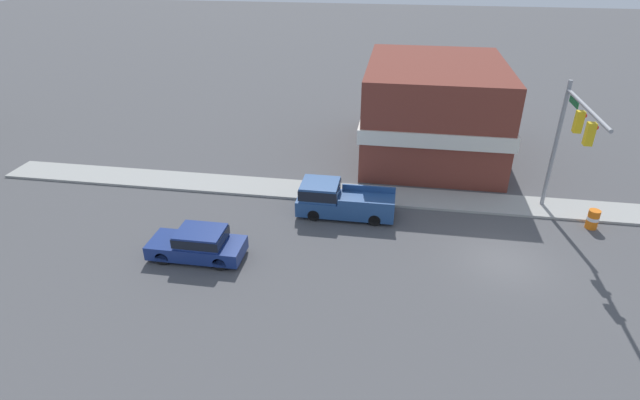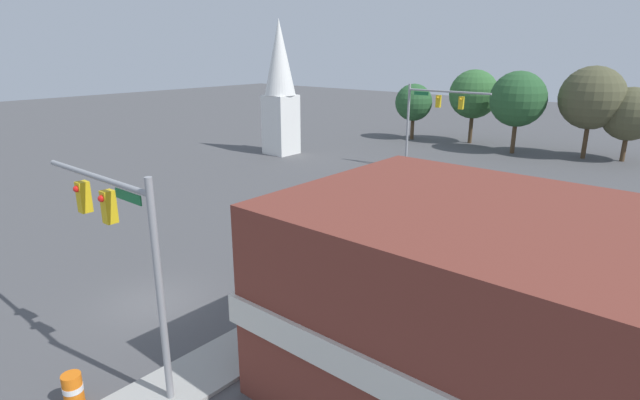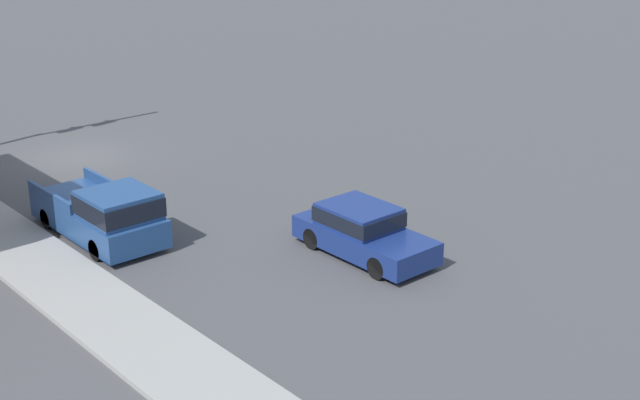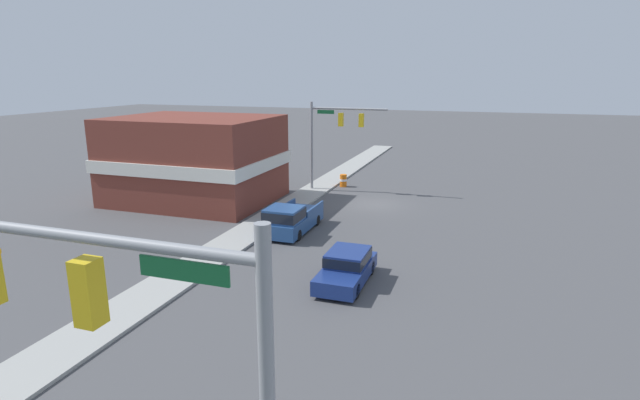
# 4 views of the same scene
# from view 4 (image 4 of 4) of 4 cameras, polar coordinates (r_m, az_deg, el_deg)

# --- Properties ---
(ground_plane) EXTENTS (200.00, 200.00, 0.00)m
(ground_plane) POSITION_cam_4_polar(r_m,az_deg,el_deg) (37.19, 6.22, -0.52)
(ground_plane) COLOR #4C4C4F
(sidewalk_curb) EXTENTS (2.40, 60.00, 0.14)m
(sidewalk_curb) POSITION_cam_4_polar(r_m,az_deg,el_deg) (38.77, -2.01, 0.28)
(sidewalk_curb) COLOR #9E9E99
(sidewalk_curb) RESTS_ON ground
(near_signal_assembly) EXTENTS (6.32, 0.49, 7.25)m
(near_signal_assembly) POSITION_cam_4_polar(r_m,az_deg,el_deg) (40.25, 1.57, 8.20)
(near_signal_assembly) COLOR gray
(near_signal_assembly) RESTS_ON ground
(far_signal_assembly) EXTENTS (7.61, 0.49, 7.59)m
(far_signal_assembly) POSITION_cam_4_polar(r_m,az_deg,el_deg) (8.24, -21.09, -14.99)
(far_signal_assembly) COLOR gray
(far_signal_assembly) RESTS_ON ground
(car_lead) EXTENTS (1.89, 4.52, 1.50)m
(car_lead) POSITION_cam_4_polar(r_m,az_deg,el_deg) (23.22, 3.09, -7.59)
(car_lead) COLOR black
(car_lead) RESTS_ON ground
(pickup_truck_parked) EXTENTS (2.08, 5.31, 1.85)m
(pickup_truck_parked) POSITION_cam_4_polar(r_m,az_deg,el_deg) (30.14, -3.40, -2.17)
(pickup_truck_parked) COLOR black
(pickup_truck_parked) RESTS_ON ground
(construction_barrel) EXTENTS (0.61, 0.61, 1.05)m
(construction_barrel) POSITION_cam_4_polar(r_m,az_deg,el_deg) (42.82, 2.68, 2.25)
(construction_barrel) COLOR orange
(construction_barrel) RESTS_ON ground
(corner_brick_building) EXTENTS (11.80, 9.31, 6.33)m
(corner_brick_building) POSITION_cam_4_polar(r_m,az_deg,el_deg) (38.77, -14.11, 4.51)
(corner_brick_building) COLOR brown
(corner_brick_building) RESTS_ON ground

